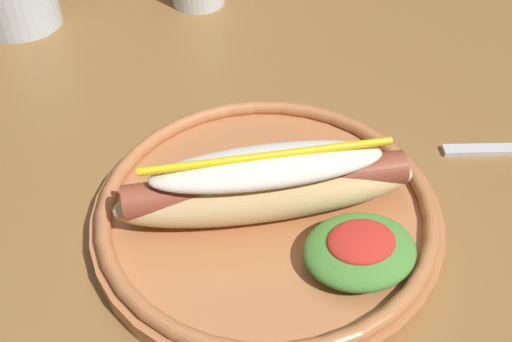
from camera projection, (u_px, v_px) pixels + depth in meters
dining_table at (181, 165)px, 0.67m from camera, size 1.32×0.94×0.74m
hot_dog_plate at (272, 208)px, 0.47m from camera, size 0.27×0.27×0.08m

